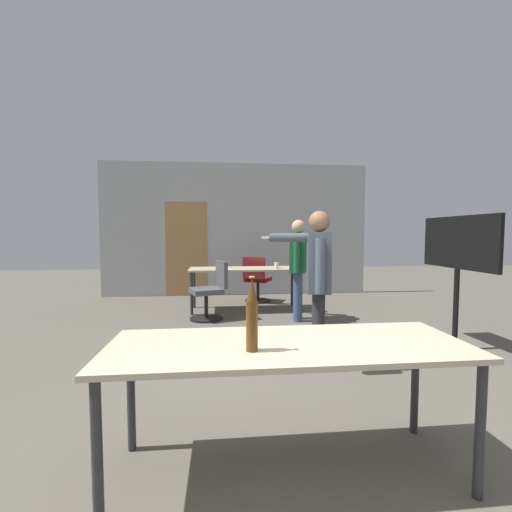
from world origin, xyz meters
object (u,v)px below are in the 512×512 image
object	(u,v)px
person_right_polo	(297,260)
office_chair_far_left	(211,292)
office_chair_side_rolled	(257,281)
beer_bottle	(252,316)
drink_cup	(276,266)
tv_screen	(458,265)
person_far_watching	(317,273)

from	to	relation	value
person_right_polo	office_chair_far_left	world-z (taller)	person_right_polo
office_chair_side_rolled	beer_bottle	world-z (taller)	beer_bottle
drink_cup	tv_screen	bearing A→B (deg)	-51.36
drink_cup	person_right_polo	bearing A→B (deg)	-71.31
office_chair_far_left	drink_cup	bearing A→B (deg)	-87.14
office_chair_far_left	beer_bottle	world-z (taller)	beer_bottle
office_chair_side_rolled	person_right_polo	bearing A→B (deg)	-47.29
tv_screen	person_far_watching	size ratio (longest dim) A/B	0.98
drink_cup	office_chair_far_left	bearing A→B (deg)	-158.68
office_chair_side_rolled	drink_cup	world-z (taller)	office_chair_side_rolled
person_far_watching	office_chair_far_left	bearing A→B (deg)	42.41
drink_cup	beer_bottle	bearing A→B (deg)	-100.98
person_far_watching	office_chair_side_rolled	xyz separation A→B (m)	(-0.28, 3.30, -0.54)
tv_screen	person_far_watching	bearing A→B (deg)	-80.27
person_right_polo	office_chair_side_rolled	distance (m)	1.63
person_far_watching	drink_cup	xyz separation A→B (m)	(-0.01, 2.50, -0.16)
person_far_watching	office_chair_far_left	world-z (taller)	person_far_watching
person_right_polo	office_chair_far_left	xyz separation A→B (m)	(-1.35, 0.22, -0.52)
drink_cup	person_far_watching	bearing A→B (deg)	-89.70
tv_screen	person_far_watching	world-z (taller)	person_far_watching
beer_bottle	drink_cup	xyz separation A→B (m)	(0.80, 4.14, -0.13)
person_far_watching	person_right_polo	bearing A→B (deg)	6.91
office_chair_side_rolled	drink_cup	bearing A→B (deg)	-47.57
tv_screen	drink_cup	bearing A→B (deg)	-141.36
tv_screen	beer_bottle	distance (m)	3.22
person_far_watching	drink_cup	size ratio (longest dim) A/B	15.11
person_far_watching	beer_bottle	size ratio (longest dim) A/B	4.07
person_right_polo	drink_cup	world-z (taller)	person_right_polo
office_chair_side_rolled	person_far_watching	bearing A→B (deg)	-60.87
person_right_polo	beer_bottle	bearing A→B (deg)	-178.08
office_chair_far_left	beer_bottle	bearing A→B (deg)	166.57
beer_bottle	drink_cup	bearing A→B (deg)	79.02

